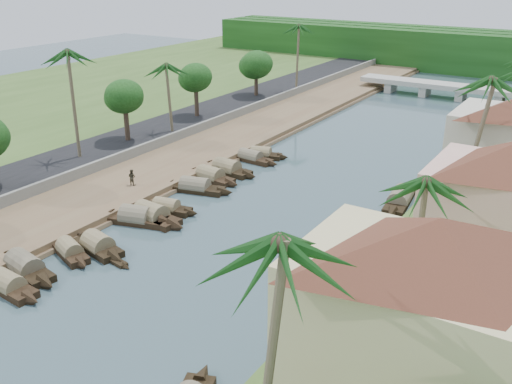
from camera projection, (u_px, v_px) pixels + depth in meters
The scene contains 34 objects.
ground at pixel (150, 296), 39.00m from camera, with size 220.00×220.00×0.00m, color #3B5259.
left_bank at pixel (164, 166), 62.42m from camera, with size 10.00×180.00×0.80m, color brown.
right_bank at pixel (502, 243), 45.03m from camera, with size 16.00×180.00×1.20m, color #375321.
road at pixel (108, 151), 66.51m from camera, with size 8.00×180.00×1.40m, color black.
retaining_wall at pixel (135, 152), 64.14m from camera, with size 0.40×180.00×1.10m, color slate.
treeline at pixel (483, 52), 115.76m from camera, with size 120.00×14.00×8.00m.
bridge at pixel (443, 87), 94.71m from camera, with size 28.00×4.00×2.40m.
building_near at pixel (427, 319), 25.63m from camera, with size 14.85×14.85×10.20m.
sampan_2 at pixel (7, 285), 39.58m from camera, with size 7.38×1.98×1.96m.
sampan_3 at pixel (25, 267), 41.86m from camera, with size 8.38×3.10×2.21m.
sampan_4 at pixel (70, 251), 44.19m from camera, with size 6.35×3.37×1.84m.
sampan_5 at pixel (98, 246), 45.00m from camera, with size 6.99×3.11×2.18m.
sampan_6 at pixel (136, 218), 49.84m from camera, with size 7.87×3.81×2.29m.
sampan_7 at pixel (166, 208), 51.94m from camera, with size 6.71×2.56×1.81m.
sampan_8 at pixel (151, 216), 50.23m from camera, with size 8.14×2.54×2.45m.
sampan_9 at pixel (195, 187), 56.59m from camera, with size 8.36×3.53×2.10m.
sampan_10 at pixel (210, 177), 59.42m from camera, with size 7.82×2.39×2.14m.
sampan_11 at pixel (227, 169), 61.50m from camera, with size 7.98×2.23×2.26m.
sampan_12 at pixel (250, 158), 65.13m from camera, with size 7.78×1.90×1.88m.
sampan_13 at pixel (261, 154), 66.22m from camera, with size 6.79×3.26×1.88m.
sampan_15 at pixel (315, 285), 39.62m from camera, with size 3.10×7.16×1.93m.
sampan_16 at pixel (400, 199), 53.74m from camera, with size 2.83×9.41×2.25m.
canoe_1 at pixel (113, 260), 43.56m from camera, with size 4.33×1.40×0.69m.
canoe_2 at pixel (181, 188), 57.18m from camera, with size 4.98×0.80×0.72m.
palm_0 at pixel (261, 244), 19.16m from camera, with size 3.20×3.20×13.12m.
palm_1 at pixel (426, 184), 32.55m from camera, with size 3.20×3.20×10.03m.
palm_2 at pixel (480, 82), 44.66m from camera, with size 3.20×3.20×13.14m.
palm_5 at pixel (67, 54), 58.26m from camera, with size 3.20×3.20×12.86m.
palm_6 at pixel (168, 67), 68.68m from camera, with size 3.20×3.20×9.74m.
palm_8 at pixel (298, 27), 90.65m from camera, with size 3.20×3.20×11.85m.
tree_3 at pixel (124, 97), 66.29m from camera, with size 4.50×4.50×7.09m.
tree_4 at pixel (196, 78), 76.81m from camera, with size 4.38×4.38×7.05m.
tree_5 at pixel (256, 65), 88.97m from camera, with size 5.00×5.00×6.83m.
person_far at pixel (132, 177), 55.91m from camera, with size 0.78×0.61×1.61m, color #363325.
Camera 1 is at (24.00, -24.36, 21.35)m, focal length 40.00 mm.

